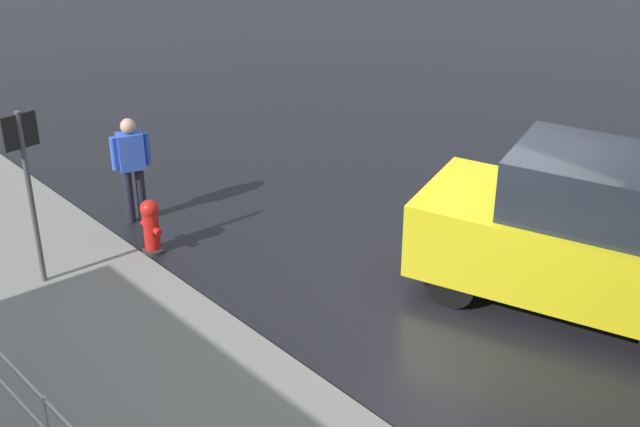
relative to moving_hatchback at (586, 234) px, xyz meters
The scene contains 5 objects.
ground_plane 1.69m from the moving_hatchback, 36.81° to the left, with size 60.00×60.00×0.00m, color black.
moving_hatchback is the anchor object (origin of this frame).
fire_hydrant 5.75m from the moving_hatchback, 34.43° to the left, with size 0.42×0.31×0.80m.
pedestrian 6.38m from the moving_hatchback, 27.03° to the left, with size 0.35×0.54×1.62m.
sign_post 6.89m from the moving_hatchback, 43.72° to the left, with size 0.07×0.44×2.40m.
Camera 1 is at (-5.97, 7.91, 6.20)m, focal length 50.00 mm.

